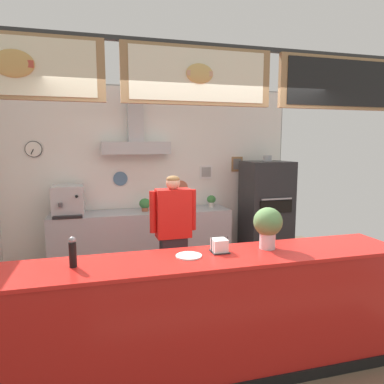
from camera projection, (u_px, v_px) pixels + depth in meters
ground_plane at (195, 345)px, 3.44m from camera, size 6.71×6.71×0.00m
back_wall_assembly at (152, 169)px, 5.71m from camera, size 4.85×3.03×2.93m
service_counter at (209, 317)px, 2.93m from camera, size 3.48×0.61×1.06m
back_prep_counter at (143, 239)px, 5.61m from camera, size 2.85×0.61×0.91m
pizza_oven at (266, 211)px, 5.89m from camera, size 0.75×0.71×1.80m
shop_worker at (173, 237)px, 4.20m from camera, size 0.57×0.23×1.61m
espresso_machine at (68, 201)px, 5.21m from camera, size 0.46×0.50×0.45m
potted_basil at (145, 204)px, 5.54m from camera, size 0.18×0.18×0.21m
potted_thyme at (211, 200)px, 5.87m from camera, size 0.15×0.15×0.21m
potted_oregano at (166, 202)px, 5.64m from camera, size 0.18×0.18×0.23m
napkin_holder at (219, 246)px, 2.96m from camera, size 0.15×0.15×0.13m
pepper_grinder at (73, 252)px, 2.59m from camera, size 0.06×0.06×0.24m
basil_vase at (268, 225)px, 3.05m from camera, size 0.26×0.26×0.37m
condiment_plate at (189, 256)px, 2.85m from camera, size 0.22×0.22×0.01m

